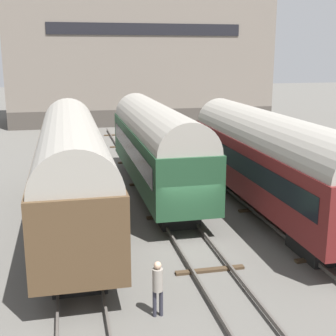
{
  "coord_description": "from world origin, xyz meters",
  "views": [
    {
      "loc": [
        -4.91,
        -18.03,
        7.76
      ],
      "look_at": [
        0.0,
        4.12,
        2.2
      ],
      "focal_mm": 50.0,
      "sensor_mm": 36.0,
      "label": 1
    }
  ],
  "objects_px": {
    "train_car_green": "(156,143)",
    "person_worker": "(158,284)",
    "train_car_maroon": "(269,157)",
    "train_car_brown": "(72,165)"
  },
  "relations": [
    {
      "from": "train_car_brown",
      "to": "person_worker",
      "type": "relative_size",
      "value": 8.87
    },
    {
      "from": "train_car_brown",
      "to": "person_worker",
      "type": "xyz_separation_m",
      "value": [
        2.26,
        -8.02,
        -1.89
      ]
    },
    {
      "from": "train_car_maroon",
      "to": "train_car_brown",
      "type": "xyz_separation_m",
      "value": [
        -9.42,
        -0.1,
        0.12
      ]
    },
    {
      "from": "train_car_brown",
      "to": "person_worker",
      "type": "height_order",
      "value": "train_car_brown"
    },
    {
      "from": "train_car_green",
      "to": "train_car_brown",
      "type": "bearing_deg",
      "value": -134.54
    },
    {
      "from": "train_car_green",
      "to": "person_worker",
      "type": "bearing_deg",
      "value": -100.85
    },
    {
      "from": "train_car_maroon",
      "to": "person_worker",
      "type": "relative_size",
      "value": 8.81
    },
    {
      "from": "train_car_maroon",
      "to": "person_worker",
      "type": "bearing_deg",
      "value": -131.43
    },
    {
      "from": "train_car_maroon",
      "to": "person_worker",
      "type": "xyz_separation_m",
      "value": [
        -7.17,
        -8.12,
        -1.77
      ]
    },
    {
      "from": "train_car_green",
      "to": "person_worker",
      "type": "distance_m",
      "value": 13.16
    }
  ]
}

